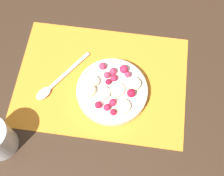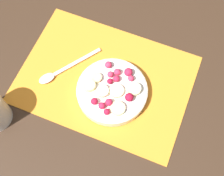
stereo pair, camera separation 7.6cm
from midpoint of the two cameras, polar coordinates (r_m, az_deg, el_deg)
The scene contains 4 objects.
ground_plane at distance 0.81m, azimuth 1.42°, elevation 1.32°, with size 3.00×3.00×0.00m, color #382619.
placemat at distance 0.81m, azimuth 1.43°, elevation 1.41°, with size 0.44×0.31×0.01m.
fruit_bowl at distance 0.78m, azimuth 2.82°, elevation -0.80°, with size 0.18×0.18×0.05m.
spoon at distance 0.82m, azimuth -7.25°, elevation 2.59°, with size 0.12×0.16×0.01m.
Camera 2 is at (-0.15, 0.32, 0.74)m, focal length 50.00 mm.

